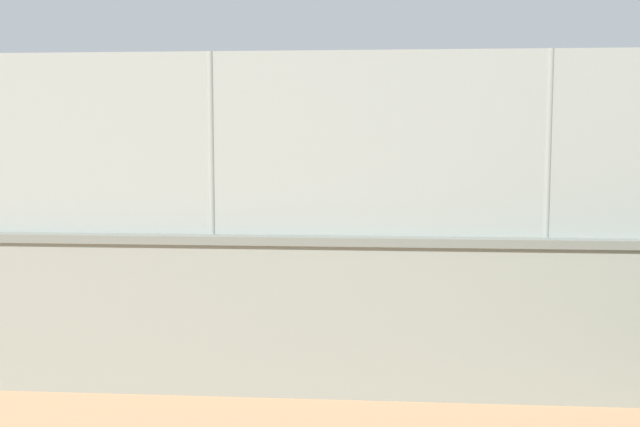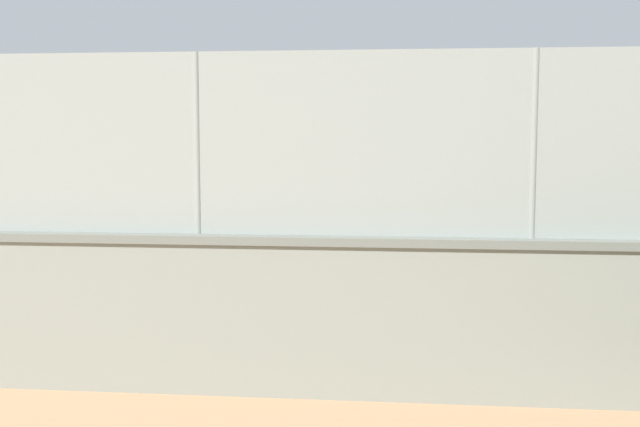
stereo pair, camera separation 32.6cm
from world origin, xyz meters
name	(u,v)px [view 2 (the right image)]	position (x,y,z in m)	size (l,w,h in m)	color
ground_plane	(431,230)	(0.00, 0.00, 0.00)	(260.00, 260.00, 0.00)	tan
perimeter_wall	(199,311)	(2.83, 13.28, 0.77)	(31.85, 0.82, 1.54)	gray
fence_panel_on_wall	(197,144)	(2.83, 13.28, 2.40)	(31.27, 0.45, 1.72)	gray
player_baseline_waiting	(345,212)	(1.99, 4.17, 0.85)	(0.68, 1.22, 1.46)	#B2B2B2
player_crossing_court	(424,193)	(0.16, -0.88, 0.89)	(0.70, 1.04, 1.52)	navy
player_near_wall_returning	(229,233)	(3.58, 8.38, 0.93)	(0.83, 1.10, 1.57)	#B2B2B2
sports_ball	(331,251)	(2.24, 4.70, 0.10)	(0.21, 0.21, 0.21)	orange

